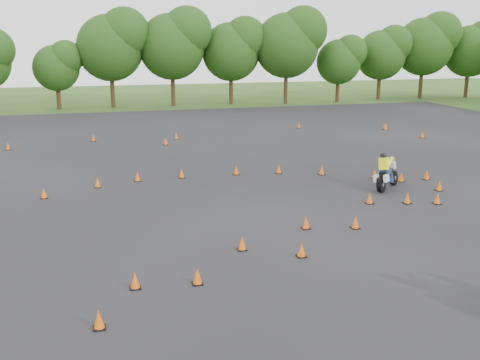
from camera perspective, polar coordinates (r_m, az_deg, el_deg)
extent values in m
plane|color=#2D5119|center=(18.25, 3.36, -6.71)|extent=(140.00, 140.00, 0.00)
plane|color=black|center=(23.70, -1.28, -1.62)|extent=(62.00, 62.00, 0.00)
cone|color=#E75609|center=(13.48, -14.82, -14.22)|extent=(0.26, 0.26, 0.45)
cone|color=#E75609|center=(24.69, -20.20, -1.33)|extent=(0.26, 0.26, 0.45)
cone|color=#E75609|center=(15.25, -4.57, -10.22)|extent=(0.26, 0.26, 0.45)
cone|color=#E75609|center=(39.96, 18.88, 4.59)|extent=(0.26, 0.26, 0.45)
cone|color=#E75609|center=(23.85, 20.31, -1.89)|extent=(0.26, 0.26, 0.45)
cone|color=#E75609|center=(27.64, 4.14, 1.18)|extent=(0.26, 0.26, 0.45)
cone|color=#E75609|center=(25.77, -14.95, -0.28)|extent=(0.26, 0.26, 0.45)
cone|color=#E75609|center=(37.87, -15.37, 4.34)|extent=(0.26, 0.26, 0.45)
cone|color=#E75609|center=(17.12, 6.58, -7.42)|extent=(0.26, 0.26, 0.45)
cone|color=#E75609|center=(26.82, -6.25, 0.71)|extent=(0.26, 0.26, 0.45)
cone|color=#E75609|center=(37.69, -6.81, 4.71)|extent=(0.26, 0.26, 0.45)
cone|color=#E75609|center=(27.07, 16.80, 0.29)|extent=(0.26, 0.26, 0.45)
cone|color=#E75609|center=(19.61, 7.04, -4.55)|extent=(0.26, 0.26, 0.45)
cone|color=#E75609|center=(26.00, 20.48, -0.59)|extent=(0.26, 0.26, 0.45)
cone|color=#E75609|center=(26.46, -10.89, 0.34)|extent=(0.26, 0.26, 0.45)
cone|color=#E75609|center=(27.59, 8.70, 1.02)|extent=(0.26, 0.26, 0.45)
cone|color=#E75609|center=(27.88, 19.28, 0.50)|extent=(0.26, 0.26, 0.45)
cone|color=#E75609|center=(29.37, 15.67, 1.47)|extent=(0.26, 0.26, 0.45)
cone|color=#E75609|center=(27.30, -0.41, 1.04)|extent=(0.26, 0.26, 0.45)
cone|color=#E75609|center=(36.59, -23.51, 3.30)|extent=(0.26, 0.26, 0.45)
cone|color=#E75609|center=(27.38, 14.16, 0.63)|extent=(0.26, 0.26, 0.45)
cone|color=#E75609|center=(17.53, 0.23, -6.79)|extent=(0.26, 0.26, 0.45)
cone|color=#E75609|center=(23.51, 17.42, -1.88)|extent=(0.26, 0.26, 0.45)
cone|color=#E75609|center=(35.63, -7.95, 4.11)|extent=(0.26, 0.26, 0.45)
cone|color=#E75609|center=(42.45, 6.30, 5.83)|extent=(0.26, 0.26, 0.45)
cone|color=#E75609|center=(19.94, 12.21, -4.45)|extent=(0.26, 0.26, 0.45)
cone|color=#E75609|center=(23.06, 13.66, -1.93)|extent=(0.26, 0.26, 0.45)
cone|color=#E75609|center=(15.23, -11.13, -10.50)|extent=(0.26, 0.26, 0.45)
cone|color=#E75609|center=(42.85, 15.29, 5.49)|extent=(0.26, 0.26, 0.45)
cone|color=#E75609|center=(43.10, 15.19, 5.54)|extent=(0.26, 0.26, 0.45)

